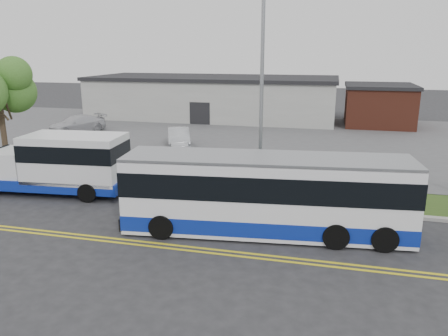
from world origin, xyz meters
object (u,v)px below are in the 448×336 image
(parked_car_a, at_px, (179,138))
(transit_bus, at_px, (266,195))
(streetlight_near, at_px, (261,88))
(shuttle_bus, at_px, (61,162))
(pedestrian, at_px, (19,159))
(parked_car_b, at_px, (77,124))

(parked_car_a, bearing_deg, transit_bus, -80.03)
(streetlight_near, bearing_deg, shuttle_bus, -167.90)
(shuttle_bus, relative_size, parked_car_a, 1.83)
(shuttle_bus, xyz_separation_m, pedestrian, (-3.91, 1.77, -0.49))
(streetlight_near, bearing_deg, parked_car_a, 129.55)
(streetlight_near, bearing_deg, parked_car_b, 145.01)
(pedestrian, distance_m, parked_car_a, 11.13)
(streetlight_near, relative_size, pedestrian, 4.76)
(shuttle_bus, bearing_deg, pedestrian, 150.52)
(shuttle_bus, xyz_separation_m, transit_bus, (10.61, -2.47, -0.04))
(parked_car_b, bearing_deg, transit_bus, -10.85)
(transit_bus, distance_m, parked_car_a, 16.01)
(streetlight_near, bearing_deg, pedestrian, -178.78)
(pedestrian, xyz_separation_m, parked_car_b, (-4.53, 12.92, -0.27))
(streetlight_near, relative_size, parked_car_a, 2.20)
(pedestrian, xyz_separation_m, parked_car_a, (6.06, 9.33, -0.28))
(transit_bus, height_order, parked_car_a, transit_bus)
(transit_bus, bearing_deg, pedestrian, 157.53)
(streetlight_near, xyz_separation_m, parked_car_a, (-7.47, 9.04, -4.42))
(streetlight_near, relative_size, shuttle_bus, 1.20)
(parked_car_a, bearing_deg, shuttle_bus, -122.94)
(shuttle_bus, distance_m, parked_car_b, 16.96)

